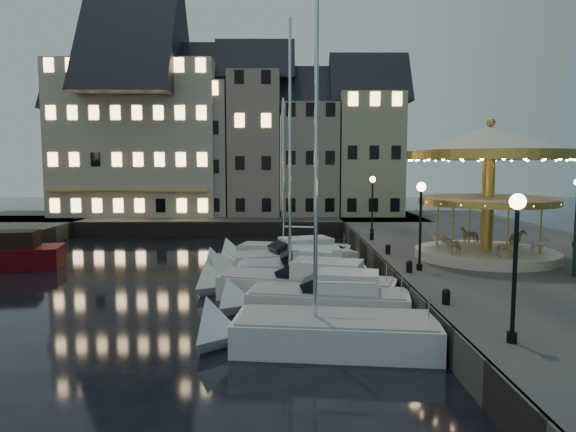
{
  "coord_description": "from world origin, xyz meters",
  "views": [
    {
      "loc": [
        0.89,
        -22.9,
        6.22
      ],
      "look_at": [
        1.0,
        8.0,
        3.2
      ],
      "focal_mm": 32.0,
      "sensor_mm": 36.0,
      "label": 1
    }
  ],
  "objects_px": {
    "streetlamp_b": "(421,213)",
    "motorboat_a": "(318,334)",
    "streetlamp_c": "(372,196)",
    "bollard_c": "(388,249)",
    "streetlamp_a": "(516,246)",
    "bollard_b": "(409,266)",
    "motorboat_e": "(285,261)",
    "motorboat_b": "(318,302)",
    "bollard_a": "(446,296)",
    "motorboat_c": "(298,286)",
    "motorboat_d": "(293,272)",
    "carousel": "(489,167)",
    "motorboat_f": "(285,254)",
    "bollard_d": "(372,235)"
  },
  "relations": [
    {
      "from": "bollard_c",
      "to": "motorboat_e",
      "type": "distance_m",
      "value": 6.06
    },
    {
      "from": "motorboat_b",
      "to": "motorboat_c",
      "type": "bearing_deg",
      "value": 105.65
    },
    {
      "from": "streetlamp_a",
      "to": "streetlamp_b",
      "type": "relative_size",
      "value": 1.0
    },
    {
      "from": "streetlamp_a",
      "to": "bollard_c",
      "type": "relative_size",
      "value": 7.32
    },
    {
      "from": "bollard_d",
      "to": "motorboat_f",
      "type": "distance_m",
      "value": 5.96
    },
    {
      "from": "motorboat_b",
      "to": "motorboat_e",
      "type": "bearing_deg",
      "value": 98.49
    },
    {
      "from": "motorboat_a",
      "to": "streetlamp_c",
      "type": "bearing_deg",
      "value": 75.69
    },
    {
      "from": "motorboat_a",
      "to": "motorboat_b",
      "type": "bearing_deg",
      "value": 86.54
    },
    {
      "from": "streetlamp_a",
      "to": "bollard_c",
      "type": "height_order",
      "value": "streetlamp_a"
    },
    {
      "from": "streetlamp_a",
      "to": "streetlamp_c",
      "type": "relative_size",
      "value": 1.0
    },
    {
      "from": "motorboat_b",
      "to": "motorboat_d",
      "type": "relative_size",
      "value": 1.0
    },
    {
      "from": "streetlamp_c",
      "to": "bollard_b",
      "type": "distance_m",
      "value": 14.22
    },
    {
      "from": "streetlamp_b",
      "to": "bollard_c",
      "type": "relative_size",
      "value": 7.32
    },
    {
      "from": "bollard_c",
      "to": "motorboat_e",
      "type": "xyz_separation_m",
      "value": [
        -5.79,
        1.52,
        -0.96
      ]
    },
    {
      "from": "streetlamp_b",
      "to": "bollard_a",
      "type": "bearing_deg",
      "value": -95.71
    },
    {
      "from": "bollard_b",
      "to": "motorboat_f",
      "type": "xyz_separation_m",
      "value": [
        -5.76,
        9.45,
        -1.07
      ]
    },
    {
      "from": "bollard_c",
      "to": "motorboat_e",
      "type": "relative_size",
      "value": 0.07
    },
    {
      "from": "bollard_c",
      "to": "motorboat_c",
      "type": "relative_size",
      "value": 0.05
    },
    {
      "from": "bollard_a",
      "to": "motorboat_b",
      "type": "bearing_deg",
      "value": 148.12
    },
    {
      "from": "bollard_b",
      "to": "carousel",
      "type": "xyz_separation_m",
      "value": [
        4.98,
        3.62,
        4.58
      ]
    },
    {
      "from": "streetlamp_c",
      "to": "motorboat_b",
      "type": "relative_size",
      "value": 0.54
    },
    {
      "from": "streetlamp_a",
      "to": "bollard_b",
      "type": "height_order",
      "value": "streetlamp_a"
    },
    {
      "from": "motorboat_b",
      "to": "carousel",
      "type": "bearing_deg",
      "value": 34.23
    },
    {
      "from": "motorboat_c",
      "to": "carousel",
      "type": "relative_size",
      "value": 1.44
    },
    {
      "from": "streetlamp_b",
      "to": "bollard_d",
      "type": "height_order",
      "value": "streetlamp_b"
    },
    {
      "from": "streetlamp_b",
      "to": "carousel",
      "type": "height_order",
      "value": "carousel"
    },
    {
      "from": "bollard_d",
      "to": "motorboat_f",
      "type": "bearing_deg",
      "value": -169.72
    },
    {
      "from": "motorboat_e",
      "to": "carousel",
      "type": "xyz_separation_m",
      "value": [
        10.76,
        -2.91,
        5.54
      ]
    },
    {
      "from": "streetlamp_b",
      "to": "streetlamp_a",
      "type": "bearing_deg",
      "value": -90.0
    },
    {
      "from": "streetlamp_a",
      "to": "streetlamp_b",
      "type": "xyz_separation_m",
      "value": [
        0.0,
        10.0,
        0.0
      ]
    },
    {
      "from": "motorboat_b",
      "to": "bollard_b",
      "type": "bearing_deg",
      "value": 32.11
    },
    {
      "from": "streetlamp_c",
      "to": "motorboat_e",
      "type": "distance_m",
      "value": 10.39
    },
    {
      "from": "motorboat_f",
      "to": "carousel",
      "type": "xyz_separation_m",
      "value": [
        10.74,
        -5.84,
        5.66
      ]
    },
    {
      "from": "bollard_a",
      "to": "bollard_b",
      "type": "xyz_separation_m",
      "value": [
        0.0,
        5.5,
        0.0
      ]
    },
    {
      "from": "streetlamp_b",
      "to": "motorboat_a",
      "type": "relative_size",
      "value": 0.32
    },
    {
      "from": "streetlamp_c",
      "to": "bollard_b",
      "type": "height_order",
      "value": "streetlamp_c"
    },
    {
      "from": "streetlamp_a",
      "to": "motorboat_e",
      "type": "relative_size",
      "value": 0.48
    },
    {
      "from": "bollard_b",
      "to": "motorboat_d",
      "type": "xyz_separation_m",
      "value": [
        -5.34,
        3.27,
        -0.96
      ]
    },
    {
      "from": "bollard_c",
      "to": "motorboat_e",
      "type": "bearing_deg",
      "value": 165.24
    },
    {
      "from": "motorboat_c",
      "to": "motorboat_d",
      "type": "distance_m",
      "value": 3.36
    },
    {
      "from": "bollard_a",
      "to": "motorboat_d",
      "type": "xyz_separation_m",
      "value": [
        -5.34,
        8.77,
        -0.96
      ]
    },
    {
      "from": "motorboat_a",
      "to": "motorboat_e",
      "type": "distance_m",
      "value": 13.07
    },
    {
      "from": "streetlamp_a",
      "to": "motorboat_c",
      "type": "distance_m",
      "value": 11.52
    },
    {
      "from": "carousel",
      "to": "bollard_c",
      "type": "bearing_deg",
      "value": 164.47
    },
    {
      "from": "streetlamp_b",
      "to": "motorboat_a",
      "type": "distance_m",
      "value": 9.39
    },
    {
      "from": "streetlamp_c",
      "to": "bollard_c",
      "type": "xyz_separation_m",
      "value": [
        -0.6,
        -9.0,
        -2.41
      ]
    },
    {
      "from": "bollard_a",
      "to": "bollard_c",
      "type": "xyz_separation_m",
      "value": [
        0.0,
        10.5,
        0.0
      ]
    },
    {
      "from": "bollard_a",
      "to": "motorboat_c",
      "type": "bearing_deg",
      "value": 133.58
    },
    {
      "from": "motorboat_e",
      "to": "bollard_b",
      "type": "bearing_deg",
      "value": -48.43
    },
    {
      "from": "bollard_c",
      "to": "carousel",
      "type": "height_order",
      "value": "carousel"
    }
  ]
}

